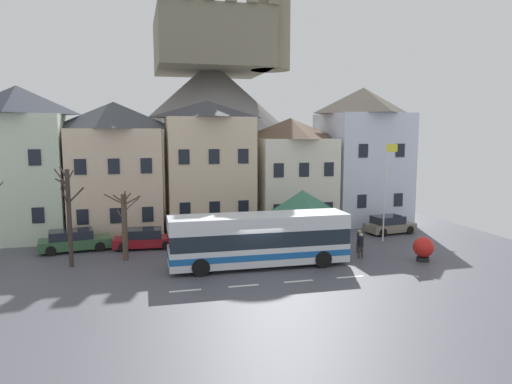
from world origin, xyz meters
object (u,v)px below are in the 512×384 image
Objects in this scene: townhouse_04 at (362,155)px; pedestrian_01 at (346,242)px; townhouse_02 at (207,165)px; pedestrian_02 at (361,243)px; townhouse_03 at (290,172)px; pedestrian_00 at (359,240)px; parked_car_00 at (389,225)px; parked_car_02 at (74,241)px; bare_tree_01 at (69,214)px; townhouse_01 at (116,169)px; flagpole at (386,185)px; townhouse_00 at (21,163)px; bus_shelter at (302,201)px; public_bench at (263,235)px; bare_tree_02 at (125,225)px; transit_bus at (259,240)px; hilltop_castle at (212,125)px; parked_car_01 at (276,230)px; parked_car_03 at (145,239)px; harbour_buoy at (423,248)px.

townhouse_04 is 13.43m from pedestrian_01.
townhouse_02 is 6.40× the size of pedestrian_02.
townhouse_03 is 6.84m from townhouse_04.
parked_car_00 is at bearing 43.87° from pedestrian_00.
parked_car_02 is (-16.91, -5.34, -3.84)m from townhouse_03.
bare_tree_01 is at bearing 171.59° from pedestrian_02.
townhouse_03 reaches higher than parked_car_00.
townhouse_01 is 7.01m from parked_car_02.
townhouse_01 is at bearing 158.60° from flagpole.
parked_car_02 is 0.67× the size of flagpole.
townhouse_00 is 28.18m from parked_car_00.
bus_shelter is 6.38m from flagpole.
townhouse_00 is at bearing 162.69° from public_bench.
townhouse_04 is at bearing 78.45° from parked_car_00.
flagpole is 1.61× the size of bare_tree_02.
transit_bus is (15.08, -11.49, -4.04)m from townhouse_00.
bare_tree_02 is (-18.14, -0.64, -1.89)m from flagpole.
townhouse_01 reaches higher than pedestrian_00.
townhouse_00 is 1.11× the size of townhouse_01.
bus_shelter is at bearing -85.72° from hilltop_castle.
pedestrian_02 is at bearing -52.23° from public_bench.
pedestrian_01 is at bearing -49.27° from public_bench.
hilltop_castle reaches higher than pedestrian_02.
townhouse_01 is 13.13m from parked_car_01.
townhouse_04 is 22.29m from bare_tree_02.
pedestrian_00 reaches higher than parked_car_03.
harbour_buoy is (8.13, -7.63, 0.36)m from public_bench.
hilltop_castle is at bearing 70.03° from bare_tree_02.
pedestrian_00 is (22.28, -10.03, -4.77)m from townhouse_00.
transit_bus is at bearing -168.53° from pedestrian_01.
harbour_buoy is 0.34× the size of bare_tree_02.
harbour_buoy is 21.34m from bare_tree_01.
pedestrian_00 is at bearing 67.15° from pedestrian_02.
flagpole reaches higher than bare_tree_01.
townhouse_02 is at bearing 44.12° from bare_tree_01.
townhouse_01 is at bearing 145.23° from pedestrian_01.
parked_car_02 is at bearing -162.47° from townhouse_03.
transit_bus reaches higher than pedestrian_02.
bare_tree_01 is (-2.35, -8.69, -1.92)m from townhouse_01.
flagpole is at bearing -14.53° from public_bench.
harbour_buoy is at bearing -7.22° from transit_bus.
transit_bus is at bearing -53.55° from townhouse_01.
townhouse_00 is 25.82m from hilltop_castle.
bare_tree_02 is (-6.43, -8.57, -2.96)m from townhouse_02.
pedestrian_02 reaches higher than harbour_buoy.
hilltop_castle reaches higher than townhouse_04.
pedestrian_01 is (3.20, -5.27, 0.16)m from parked_car_01.
public_bench is at bearing 136.82° from harbour_buoy.
townhouse_04 is (20.97, 0.56, 0.79)m from townhouse_01.
bus_shelter is 15.61m from parked_car_02.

